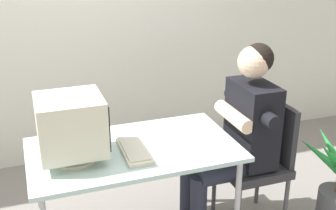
{
  "coord_description": "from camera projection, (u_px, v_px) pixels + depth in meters",
  "views": [
    {
      "loc": [
        -0.59,
        -2.28,
        1.91
      ],
      "look_at": [
        0.22,
        0.0,
        0.96
      ],
      "focal_mm": 45.92,
      "sensor_mm": 36.0,
      "label": 1
    }
  ],
  "objects": [
    {
      "name": "desk",
      "position": [
        134.0,
        156.0,
        2.65
      ],
      "size": [
        1.27,
        0.73,
        0.71
      ],
      "color": "#B7B7BC",
      "rests_on": "ground_plane"
    },
    {
      "name": "crt_monitor",
      "position": [
        71.0,
        126.0,
        2.41
      ],
      "size": [
        0.38,
        0.35,
        0.38
      ],
      "color": "beige",
      "rests_on": "desk"
    },
    {
      "name": "keyboard",
      "position": [
        133.0,
        148.0,
        2.59
      ],
      "size": [
        0.16,
        0.44,
        0.03
      ],
      "color": "beige",
      "rests_on": "desk"
    },
    {
      "name": "office_chair",
      "position": [
        260.0,
        157.0,
        2.94
      ],
      "size": [
        0.42,
        0.42,
        0.89
      ],
      "color": "#4C4C51",
      "rests_on": "ground_plane"
    },
    {
      "name": "person_seated",
      "position": [
        237.0,
        133.0,
        2.8
      ],
      "size": [
        0.7,
        0.58,
        1.31
      ],
      "color": "black",
      "rests_on": "ground_plane"
    }
  ]
}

